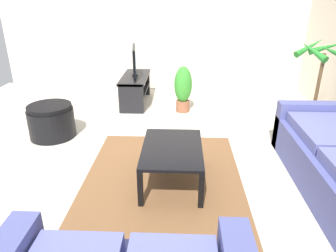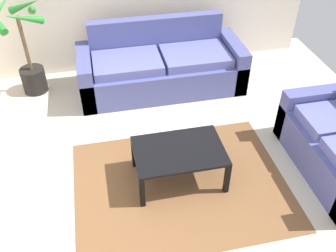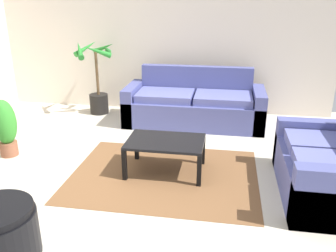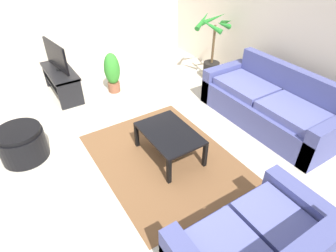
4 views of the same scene
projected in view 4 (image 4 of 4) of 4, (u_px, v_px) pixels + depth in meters
ground_plane at (123, 148)px, 4.13m from camera, size 6.60×6.60×0.00m
wall_back at (281, 22)px, 4.65m from camera, size 6.00×0.06×2.70m
wall_left at (49, 8)px, 5.38m from camera, size 0.06×6.00×2.70m
couch_main at (269, 106)px, 4.51m from camera, size 2.24×0.90×0.90m
tv_stand at (61, 79)px, 5.23m from camera, size 1.10×0.45×0.50m
tv at (56, 56)px, 4.97m from camera, size 0.84×0.16×0.51m
coffee_table at (169, 135)px, 3.81m from camera, size 0.91×0.62×0.41m
area_rug at (163, 157)px, 3.97m from camera, size 2.20×1.70×0.01m
potted_palm at (212, 53)px, 5.68m from camera, size 0.74×0.74×1.29m
potted_plant_small at (112, 72)px, 5.29m from camera, size 0.30×0.30×0.77m
ottoman at (22, 144)px, 3.86m from camera, size 0.62×0.62×0.46m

